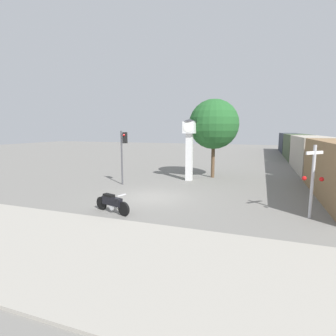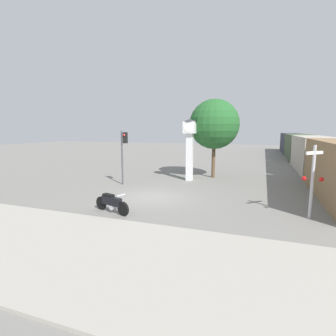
{
  "view_description": "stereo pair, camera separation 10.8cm",
  "coord_description": "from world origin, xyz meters",
  "px_view_note": "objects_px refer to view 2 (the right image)",
  "views": [
    {
      "loc": [
        6.06,
        -14.21,
        4.08
      ],
      "look_at": [
        0.54,
        1.29,
        1.65
      ],
      "focal_mm": 28.0,
      "sensor_mm": 36.0,
      "label": 1
    },
    {
      "loc": [
        6.16,
        -14.18,
        4.08
      ],
      "look_at": [
        0.54,
        1.29,
        1.65
      ],
      "focal_mm": 28.0,
      "sensor_mm": 36.0,
      "label": 2
    }
  ],
  "objects_px": {
    "traffic_light": "(124,148)",
    "clock_tower": "(190,140)",
    "motorcycle": "(112,203)",
    "railroad_crossing_signal": "(312,179)",
    "freight_train": "(304,149)",
    "street_tree": "(214,124)"
  },
  "relations": [
    {
      "from": "clock_tower",
      "to": "traffic_light",
      "type": "distance_m",
      "value": 5.25
    },
    {
      "from": "motorcycle",
      "to": "traffic_light",
      "type": "relative_size",
      "value": 0.56
    },
    {
      "from": "freight_train",
      "to": "railroad_crossing_signal",
      "type": "distance_m",
      "value": 21.82
    },
    {
      "from": "clock_tower",
      "to": "street_tree",
      "type": "distance_m",
      "value": 2.81
    },
    {
      "from": "motorcycle",
      "to": "traffic_light",
      "type": "xyz_separation_m",
      "value": [
        -2.72,
        6.1,
        2.25
      ]
    },
    {
      "from": "railroad_crossing_signal",
      "to": "street_tree",
      "type": "xyz_separation_m",
      "value": [
        -6.09,
        8.9,
        2.64
      ]
    },
    {
      "from": "motorcycle",
      "to": "freight_train",
      "type": "relative_size",
      "value": 0.05
    },
    {
      "from": "street_tree",
      "to": "clock_tower",
      "type": "bearing_deg",
      "value": -128.94
    },
    {
      "from": "traffic_light",
      "to": "clock_tower",
      "type": "bearing_deg",
      "value": 38.12
    },
    {
      "from": "motorcycle",
      "to": "street_tree",
      "type": "relative_size",
      "value": 0.34
    },
    {
      "from": "motorcycle",
      "to": "railroad_crossing_signal",
      "type": "bearing_deg",
      "value": 32.35
    },
    {
      "from": "clock_tower",
      "to": "railroad_crossing_signal",
      "type": "height_order",
      "value": "clock_tower"
    },
    {
      "from": "railroad_crossing_signal",
      "to": "freight_train",
      "type": "bearing_deg",
      "value": 83.68
    },
    {
      "from": "motorcycle",
      "to": "clock_tower",
      "type": "distance_m",
      "value": 9.83
    },
    {
      "from": "railroad_crossing_signal",
      "to": "traffic_light",
      "type": "bearing_deg",
      "value": 162.46
    },
    {
      "from": "clock_tower",
      "to": "street_tree",
      "type": "xyz_separation_m",
      "value": [
        1.57,
        1.95,
        1.28
      ]
    },
    {
      "from": "clock_tower",
      "to": "motorcycle",
      "type": "bearing_deg",
      "value": -98.53
    },
    {
      "from": "freight_train",
      "to": "railroad_crossing_signal",
      "type": "bearing_deg",
      "value": -96.32
    },
    {
      "from": "freight_train",
      "to": "traffic_light",
      "type": "xyz_separation_m",
      "value": [
        -14.19,
        -17.96,
        1.04
      ]
    },
    {
      "from": "motorcycle",
      "to": "freight_train",
      "type": "xyz_separation_m",
      "value": [
        11.47,
        24.06,
        1.21
      ]
    },
    {
      "from": "clock_tower",
      "to": "railroad_crossing_signal",
      "type": "bearing_deg",
      "value": -42.21
    },
    {
      "from": "motorcycle",
      "to": "street_tree",
      "type": "height_order",
      "value": "street_tree"
    }
  ]
}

